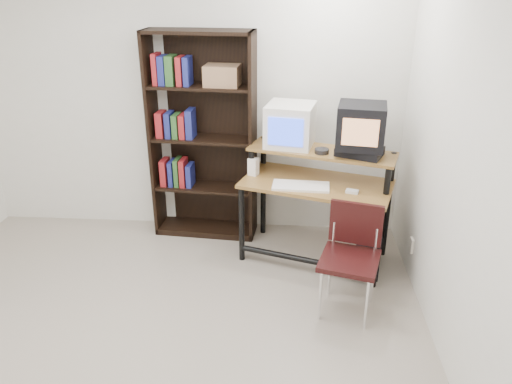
# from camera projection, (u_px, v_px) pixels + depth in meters

# --- Properties ---
(floor) EXTENTS (4.00, 4.00, 0.01)m
(floor) POSITION_uv_depth(u_px,v_px,m) (141.00, 361.00, 3.33)
(floor) COLOR #A29686
(floor) RESTS_ON ground
(back_wall) EXTENTS (4.00, 0.01, 2.60)m
(back_wall) POSITION_uv_depth(u_px,v_px,m) (188.00, 98.00, 4.63)
(back_wall) COLOR silver
(back_wall) RESTS_ON floor
(right_wall) EXTENTS (0.01, 4.00, 2.60)m
(right_wall) POSITION_uv_depth(u_px,v_px,m) (484.00, 191.00, 2.68)
(right_wall) COLOR silver
(right_wall) RESTS_ON floor
(computer_desk) EXTENTS (1.38, 0.96, 0.98)m
(computer_desk) POSITION_uv_depth(u_px,v_px,m) (317.00, 186.00, 4.28)
(computer_desk) COLOR olive
(computer_desk) RESTS_ON floor
(crt_monitor) EXTENTS (0.46, 0.46, 0.37)m
(crt_monitor) POSITION_uv_depth(u_px,v_px,m) (290.00, 125.00, 4.31)
(crt_monitor) COLOR white
(crt_monitor) RESTS_ON computer_desk
(vcr) EXTENTS (0.43, 0.38, 0.08)m
(vcr) POSITION_uv_depth(u_px,v_px,m) (360.00, 152.00, 4.12)
(vcr) COLOR black
(vcr) RESTS_ON computer_desk
(crt_tv) EXTENTS (0.43, 0.43, 0.36)m
(crt_tv) POSITION_uv_depth(u_px,v_px,m) (361.00, 126.00, 4.05)
(crt_tv) COLOR black
(crt_tv) RESTS_ON vcr
(cd_spindle) EXTENTS (0.15, 0.15, 0.05)m
(cd_spindle) POSITION_uv_depth(u_px,v_px,m) (322.00, 152.00, 4.17)
(cd_spindle) COLOR #26262B
(cd_spindle) RESTS_ON computer_desk
(keyboard) EXTENTS (0.48, 0.24, 0.03)m
(keyboard) POSITION_uv_depth(u_px,v_px,m) (301.00, 187.00, 4.14)
(keyboard) COLOR white
(keyboard) RESTS_ON computer_desk
(mousepad) EXTENTS (0.27, 0.24, 0.01)m
(mousepad) POSITION_uv_depth(u_px,v_px,m) (351.00, 195.00, 4.04)
(mousepad) COLOR black
(mousepad) RESTS_ON computer_desk
(mouse) EXTENTS (0.11, 0.09, 0.03)m
(mouse) POSITION_uv_depth(u_px,v_px,m) (352.00, 192.00, 4.04)
(mouse) COLOR white
(mouse) RESTS_ON mousepad
(desk_speaker) EXTENTS (0.10, 0.10, 0.17)m
(desk_speaker) POSITION_uv_depth(u_px,v_px,m) (253.00, 167.00, 4.37)
(desk_speaker) COLOR white
(desk_speaker) RESTS_ON computer_desk
(pc_tower) EXTENTS (0.26, 0.47, 0.42)m
(pc_tower) POSITION_uv_depth(u_px,v_px,m) (368.00, 246.00, 4.30)
(pc_tower) COLOR black
(pc_tower) RESTS_ON floor
(school_chair) EXTENTS (0.51, 0.51, 0.83)m
(school_chair) POSITION_uv_depth(u_px,v_px,m) (352.00, 248.00, 3.68)
(school_chair) COLOR black
(school_chair) RESTS_ON floor
(bookshelf) EXTENTS (0.99, 0.40, 1.93)m
(bookshelf) POSITION_uv_depth(u_px,v_px,m) (203.00, 136.00, 4.62)
(bookshelf) COLOR black
(bookshelf) RESTS_ON floor
(wall_outlet) EXTENTS (0.02, 0.08, 0.12)m
(wall_outlet) POSITION_uv_depth(u_px,v_px,m) (411.00, 245.00, 4.14)
(wall_outlet) COLOR beige
(wall_outlet) RESTS_ON right_wall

